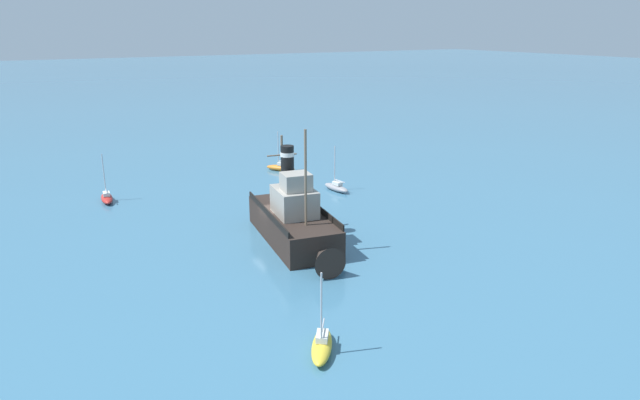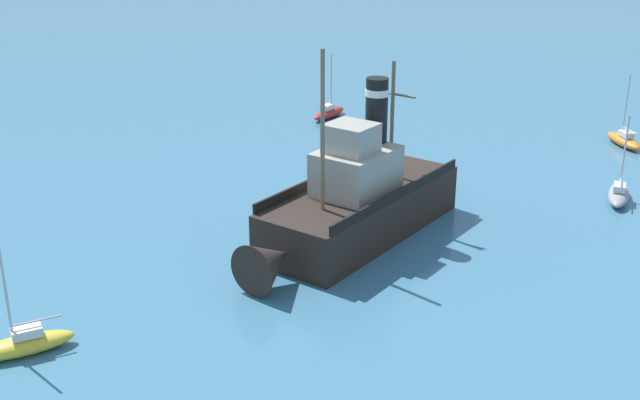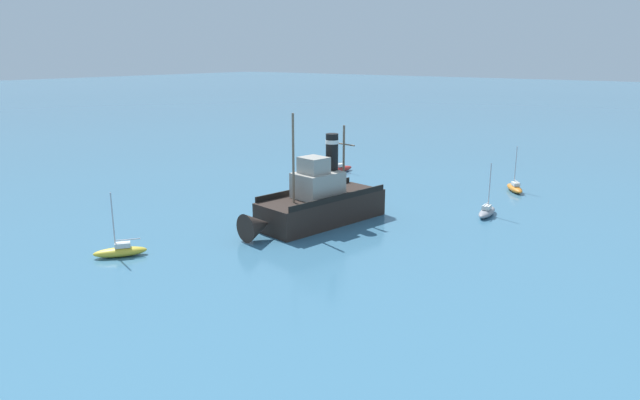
{
  "view_description": "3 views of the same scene",
  "coord_description": "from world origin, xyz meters",
  "px_view_note": "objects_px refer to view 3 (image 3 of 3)",
  "views": [
    {
      "loc": [
        19.13,
        41.64,
        17.19
      ],
      "look_at": [
        -3.3,
        2.87,
        3.48
      ],
      "focal_mm": 32.0,
      "sensor_mm": 36.0,
      "label": 1
    },
    {
      "loc": [
        -16.54,
        35.91,
        16.25
      ],
      "look_at": [
        0.57,
        2.66,
        1.81
      ],
      "focal_mm": 45.0,
      "sensor_mm": 36.0,
      "label": 2
    },
    {
      "loc": [
        -30.61,
        40.61,
        14.62
      ],
      "look_at": [
        -1.25,
        2.0,
        2.08
      ],
      "focal_mm": 32.0,
      "sensor_mm": 36.0,
      "label": 3
    }
  ],
  "objects_px": {
    "sailboat_grey": "(487,211)",
    "sailboat_orange": "(515,188)",
    "sailboat_yellow": "(120,251)",
    "sailboat_red": "(341,168)",
    "old_tugboat": "(317,204)"
  },
  "relations": [
    {
      "from": "sailboat_grey",
      "to": "sailboat_orange",
      "type": "relative_size",
      "value": 1.0
    },
    {
      "from": "sailboat_yellow",
      "to": "sailboat_red",
      "type": "relative_size",
      "value": 1.0
    },
    {
      "from": "old_tugboat",
      "to": "sailboat_grey",
      "type": "height_order",
      "value": "old_tugboat"
    },
    {
      "from": "sailboat_red",
      "to": "sailboat_orange",
      "type": "relative_size",
      "value": 1.0
    },
    {
      "from": "sailboat_red",
      "to": "sailboat_yellow",
      "type": "bearing_deg",
      "value": 97.87
    },
    {
      "from": "sailboat_red",
      "to": "sailboat_grey",
      "type": "bearing_deg",
      "value": 159.52
    },
    {
      "from": "sailboat_grey",
      "to": "sailboat_orange",
      "type": "distance_m",
      "value": 11.17
    },
    {
      "from": "old_tugboat",
      "to": "sailboat_orange",
      "type": "xyz_separation_m",
      "value": [
        -9.79,
        -22.53,
        -1.4
      ]
    },
    {
      "from": "sailboat_red",
      "to": "old_tugboat",
      "type": "bearing_deg",
      "value": 119.83
    },
    {
      "from": "old_tugboat",
      "to": "sailboat_orange",
      "type": "relative_size",
      "value": 3.01
    },
    {
      "from": "sailboat_red",
      "to": "sailboat_orange",
      "type": "distance_m",
      "value": 21.31
    },
    {
      "from": "sailboat_red",
      "to": "sailboat_orange",
      "type": "height_order",
      "value": "same"
    },
    {
      "from": "sailboat_yellow",
      "to": "sailboat_grey",
      "type": "xyz_separation_m",
      "value": [
        -17.49,
        -26.9,
        0.0
      ]
    },
    {
      "from": "old_tugboat",
      "to": "sailboat_red",
      "type": "distance_m",
      "value": 22.85
    },
    {
      "from": "sailboat_yellow",
      "to": "sailboat_red",
      "type": "xyz_separation_m",
      "value": [
        4.88,
        -35.25,
        0.0
      ]
    }
  ]
}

